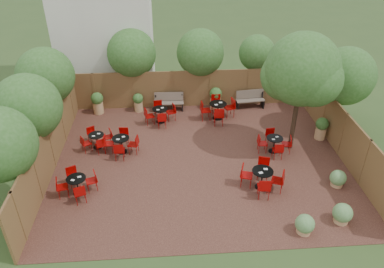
{
  "coord_description": "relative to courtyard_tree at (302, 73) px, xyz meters",
  "views": [
    {
      "loc": [
        -1.26,
        -12.92,
        9.29
      ],
      "look_at": [
        -0.3,
        0.5,
        1.0
      ],
      "focal_mm": 35.26,
      "sensor_mm": 36.0,
      "label": 1
    }
  ],
  "objects": [
    {
      "name": "planters",
      "position": [
        -4.25,
        3.17,
        -2.93
      ],
      "size": [
        11.07,
        3.9,
        1.17
      ],
      "color": "tan",
      "rests_on": "courtyard_paving"
    },
    {
      "name": "bistro_tables",
      "position": [
        -4.77,
        0.29,
        -3.09
      ],
      "size": [
        9.41,
        7.15,
        0.96
      ],
      "color": "black",
      "rests_on": "courtyard_paving"
    },
    {
      "name": "overhang_foliage",
      "position": [
        -6.19,
        1.85,
        -0.81
      ],
      "size": [
        15.82,
        10.67,
        2.58
      ],
      "color": "#2C5B1D",
      "rests_on": "ground"
    },
    {
      "name": "courtyard_tree",
      "position": [
        0.0,
        0.0,
        0.0
      ],
      "size": [
        3.01,
        2.96,
        5.16
      ],
      "rotation": [
        0.0,
        0.0,
        0.26
      ],
      "color": "black",
      "rests_on": "courtyard_paving"
    },
    {
      "name": "fence_back",
      "position": [
        -4.06,
        4.35,
        -2.55
      ],
      "size": [
        12.0,
        0.08,
        2.0
      ],
      "primitive_type": "cube",
      "color": "brown",
      "rests_on": "ground"
    },
    {
      "name": "park_bench_right",
      "position": [
        -1.01,
        3.98,
        -3.06
      ],
      "size": [
        1.52,
        0.63,
        0.92
      ],
      "rotation": [
        0.0,
        0.0,
        0.11
      ],
      "color": "brown",
      "rests_on": "courtyard_paving"
    },
    {
      "name": "park_bench_left",
      "position": [
        -5.26,
        3.98,
        -3.05
      ],
      "size": [
        1.51,
        0.49,
        0.93
      ],
      "rotation": [
        0.0,
        0.0,
        -0.01
      ],
      "color": "brown",
      "rests_on": "courtyard_paving"
    },
    {
      "name": "fence_right",
      "position": [
        1.94,
        -0.65,
        -2.55
      ],
      "size": [
        0.08,
        10.0,
        2.0
      ],
      "primitive_type": "cube",
      "color": "brown",
      "rests_on": "ground"
    },
    {
      "name": "ground",
      "position": [
        -4.06,
        -0.65,
        -3.55
      ],
      "size": [
        80.0,
        80.0,
        0.0
      ],
      "primitive_type": "plane",
      "color": "#354F23",
      "rests_on": "ground"
    },
    {
      "name": "courtyard_paving",
      "position": [
        -4.06,
        -0.65,
        -3.54
      ],
      "size": [
        12.0,
        10.0,
        0.02
      ],
      "primitive_type": "cube",
      "color": "#3C2118",
      "rests_on": "ground"
    },
    {
      "name": "fence_left",
      "position": [
        -10.06,
        -0.65,
        -2.55
      ],
      "size": [
        0.08,
        10.0,
        2.0
      ],
      "primitive_type": "cube",
      "color": "brown",
      "rests_on": "ground"
    },
    {
      "name": "low_shrubs",
      "position": [
        0.12,
        -4.15,
        -3.2
      ],
      "size": [
        2.67,
        2.89,
        0.72
      ],
      "color": "tan",
      "rests_on": "courtyard_paving"
    },
    {
      "name": "neighbour_building",
      "position": [
        -8.56,
        7.35,
        0.45
      ],
      "size": [
        5.0,
        4.0,
        8.0
      ],
      "primitive_type": "cube",
      "color": "silver",
      "rests_on": "ground"
    }
  ]
}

